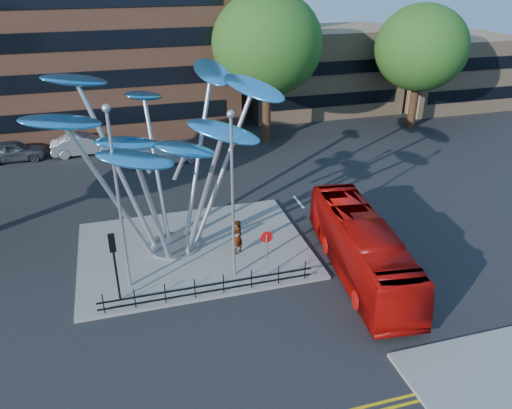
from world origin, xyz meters
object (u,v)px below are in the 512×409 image
object	(u,v)px
no_entry_sign_island	(267,246)
parked_car_left	(14,151)
street_lamp_left	(117,186)
red_bus	(361,247)
traffic_light_island	(114,254)
leaf_sculpture	(162,126)
tree_right	(267,44)
parked_car_mid	(84,144)
tree_far	(421,48)
pedestrian	(237,237)
street_lamp_right	(232,183)
parked_car_right	(165,152)

from	to	relation	value
no_entry_sign_island	parked_car_left	xyz separation A→B (m)	(-14.09, 20.48, -1.02)
street_lamp_left	red_bus	bearing A→B (deg)	-9.30
traffic_light_island	red_bus	bearing A→B (deg)	-4.04
leaf_sculpture	tree_right	bearing A→B (deg)	56.69
tree_right	red_bus	size ratio (longest dim) A/B	1.17
tree_right	parked_car_mid	distance (m)	16.58
tree_right	leaf_sculpture	xyz separation A→B (m)	(-10.07, -15.32, -1.16)
tree_far	red_bus	size ratio (longest dim) A/B	1.04
tree_far	pedestrian	world-z (taller)	tree_far
street_lamp_left	traffic_light_island	distance (m)	2.96
parked_car_left	traffic_light_island	bearing A→B (deg)	-161.53
no_entry_sign_island	parked_car_left	size ratio (longest dim) A/B	0.53
tree_right	no_entry_sign_island	bearing A→B (deg)	-107.12
red_bus	no_entry_sign_island	bearing A→B (deg)	176.71
red_bus	street_lamp_right	bearing A→B (deg)	174.80
tree_right	street_lamp_left	size ratio (longest dim) A/B	1.38
street_lamp_left	no_entry_sign_island	world-z (taller)	street_lamp_left
parked_car_mid	parked_car_right	bearing A→B (deg)	-123.32
street_lamp_left	street_lamp_right	distance (m)	5.03
tree_far	parked_car_right	size ratio (longest dim) A/B	1.96
pedestrian	parked_car_right	size ratio (longest dim) A/B	0.35
tree_far	parked_car_left	distance (m)	34.68
street_lamp_right	pedestrian	size ratio (longest dim) A/B	4.30
street_lamp_right	pedestrian	world-z (taller)	street_lamp_right
parked_car_right	parked_car_mid	bearing A→B (deg)	50.19
parked_car_left	no_entry_sign_island	bearing A→B (deg)	-146.09
street_lamp_right	parked_car_right	world-z (taller)	street_lamp_right
street_lamp_right	traffic_light_island	xyz separation A→B (m)	(-5.50, -0.50, -2.48)
street_lamp_left	pedestrian	distance (m)	7.19
pedestrian	parked_car_mid	bearing A→B (deg)	-96.47
traffic_light_island	parked_car_left	bearing A→B (deg)	109.07
traffic_light_island	tree_far	bearing A→B (deg)	35.84
pedestrian	parked_car_mid	distance (m)	19.80
tree_far	red_bus	world-z (taller)	tree_far
parked_car_right	tree_right	bearing A→B (deg)	-83.71
parked_car_mid	traffic_light_island	bearing A→B (deg)	-177.74
tree_far	no_entry_sign_island	size ratio (longest dim) A/B	4.41
tree_right	parked_car_right	world-z (taller)	tree_right
street_lamp_left	street_lamp_right	world-z (taller)	street_lamp_left
tree_far	traffic_light_island	world-z (taller)	tree_far
no_entry_sign_island	parked_car_mid	bearing A→B (deg)	113.48
street_lamp_left	traffic_light_island	size ratio (longest dim) A/B	2.57
street_lamp_right	parked_car_right	size ratio (longest dim) A/B	1.50
tree_right	pedestrian	xyz separation A→B (m)	(-6.87, -17.10, -6.92)
street_lamp_right	no_entry_sign_island	size ratio (longest dim) A/B	3.39
leaf_sculpture	traffic_light_island	distance (m)	6.65
parked_car_right	red_bus	bearing A→B (deg)	-166.74
tree_far	street_lamp_left	bearing A→B (deg)	-145.08
tree_far	pedestrian	bearing A→B (deg)	-140.67
tree_right	street_lamp_right	xyz separation A→B (m)	(-7.50, -19.00, -2.94)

